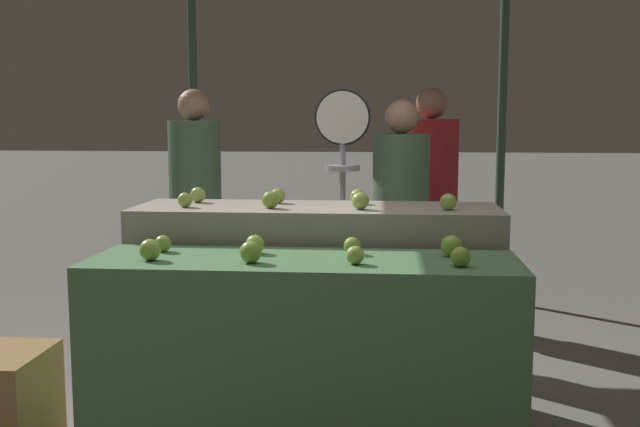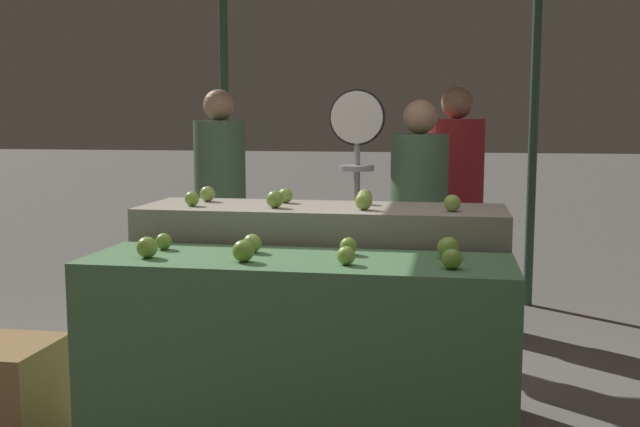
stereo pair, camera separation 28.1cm
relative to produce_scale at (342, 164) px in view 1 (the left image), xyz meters
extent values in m
cylinder|color=#33513D|center=(-1.32, 1.74, 0.09)|extent=(0.07, 0.07, 2.60)
cylinder|color=#33513D|center=(1.15, 1.74, 0.09)|extent=(0.07, 0.07, 2.60)
cube|color=#4C7A4C|center=(-0.08, -1.28, -0.76)|extent=(1.77, 0.55, 0.90)
cube|color=gray|center=(-0.08, -0.68, -0.69)|extent=(1.77, 0.55, 1.04)
sphere|color=#84AD3D|center=(-0.70, -1.38, -0.27)|extent=(0.09, 0.09, 0.09)
sphere|color=#7AA338|center=(-0.28, -1.40, -0.27)|extent=(0.09, 0.09, 0.09)
sphere|color=#8EB247|center=(0.13, -1.39, -0.28)|extent=(0.07, 0.07, 0.07)
sphere|color=#7AA338|center=(0.54, -1.40, -0.27)|extent=(0.08, 0.08, 0.08)
sphere|color=#7AA338|center=(-0.71, -1.18, -0.28)|extent=(0.07, 0.07, 0.07)
sphere|color=#8EB247|center=(-0.30, -1.19, -0.27)|extent=(0.08, 0.08, 0.08)
sphere|color=#7AA338|center=(0.11, -1.17, -0.28)|extent=(0.07, 0.07, 0.07)
sphere|color=#84AD3D|center=(0.53, -1.18, -0.27)|extent=(0.09, 0.09, 0.09)
sphere|color=#84AD3D|center=(-0.71, -0.78, -0.13)|extent=(0.07, 0.07, 0.07)
sphere|color=#7AA338|center=(-0.30, -0.79, -0.12)|extent=(0.08, 0.08, 0.08)
sphere|color=#8EB247|center=(0.13, -0.79, -0.12)|extent=(0.08, 0.08, 0.08)
sphere|color=#8EB247|center=(0.54, -0.78, -0.13)|extent=(0.08, 0.08, 0.08)
sphere|color=#8EB247|center=(-0.70, -0.57, -0.13)|extent=(0.08, 0.08, 0.08)
sphere|color=#84AD3D|center=(-0.29, -0.57, -0.13)|extent=(0.07, 0.07, 0.07)
sphere|color=#8EB247|center=(0.11, -0.57, -0.13)|extent=(0.08, 0.08, 0.08)
cylinder|color=#99999E|center=(0.00, 0.01, -0.46)|extent=(0.04, 0.04, 1.51)
cylinder|color=black|center=(0.00, 0.01, 0.27)|extent=(0.32, 0.01, 0.32)
cylinder|color=silver|center=(0.00, -0.01, 0.27)|extent=(0.30, 0.02, 0.30)
cylinder|color=#99999E|center=(0.00, -0.01, 0.05)|extent=(0.01, 0.01, 0.14)
cylinder|color=#99999E|center=(0.00, -0.01, -0.02)|extent=(0.20, 0.20, 0.03)
cube|color=#2D2D38|center=(0.34, 0.35, -0.84)|extent=(0.31, 0.26, 0.74)
cylinder|color=#476B4C|center=(0.34, 0.35, -0.15)|extent=(0.48, 0.48, 0.64)
sphere|color=tan|center=(0.34, 0.35, 0.27)|extent=(0.21, 0.21, 0.21)
cube|color=#2D2D38|center=(-1.10, 0.87, -0.82)|extent=(0.30, 0.21, 0.78)
cylinder|color=#476B4C|center=(-1.10, 0.87, -0.09)|extent=(0.43, 0.43, 0.68)
sphere|color=tan|center=(-1.10, 0.87, 0.35)|extent=(0.22, 0.22, 0.22)
cube|color=#2D2D38|center=(0.57, 1.08, -0.82)|extent=(0.32, 0.23, 0.78)
cylinder|color=maroon|center=(0.57, 1.08, -0.08)|extent=(0.46, 0.46, 0.68)
sphere|color=#936B51|center=(0.57, 1.08, 0.37)|extent=(0.22, 0.22, 0.22)
camera|label=1|loc=(0.26, -4.30, 0.26)|focal=42.00mm
camera|label=2|loc=(0.53, -4.26, 0.26)|focal=42.00mm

